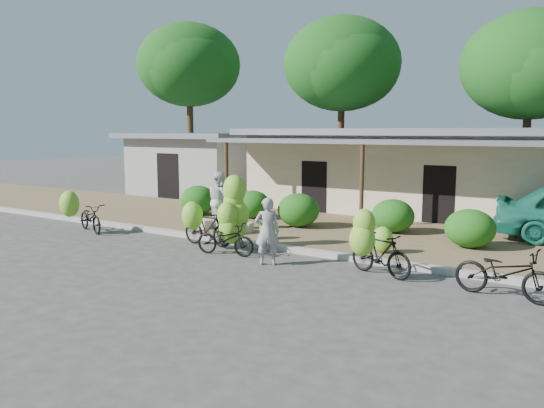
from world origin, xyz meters
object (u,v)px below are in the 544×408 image
(bike_far_left, at_px, (86,214))
(bike_right, at_px, (375,248))
(bike_far_right, at_px, (505,273))
(sack_near, at_px, (239,227))
(tree_back_left, at_px, (188,64))
(sack_far, at_px, (202,223))
(tree_far_center, at_px, (340,63))
(tree_center_right, at_px, (527,63))
(bike_center, at_px, (230,222))
(bike_left, at_px, (204,225))
(vendor, at_px, (267,231))
(bystander, at_px, (220,200))

(bike_far_left, xyz_separation_m, bike_right, (9.88, 0.05, 0.08))
(bike_far_right, bearing_deg, sack_near, 81.51)
(tree_back_left, xyz_separation_m, sack_far, (9.44, -10.11, -6.76))
(tree_far_center, xyz_separation_m, bike_far_right, (10.98, -15.30, -6.35))
(tree_center_right, height_order, sack_near, tree_center_right)
(tree_back_left, distance_m, tree_center_right, 17.37)
(tree_back_left, xyz_separation_m, sack_near, (10.86, -10.01, -6.75))
(tree_far_center, distance_m, bike_center, 16.71)
(tree_far_center, xyz_separation_m, bike_left, (3.00, -14.85, -6.24))
(tree_back_left, bearing_deg, vendor, -42.74)
(tree_far_center, relative_size, sack_far, 12.29)
(bike_far_right, bearing_deg, bike_center, 95.20)
(tree_center_right, bearing_deg, tree_far_center, -176.82)
(tree_center_right, relative_size, bike_right, 4.97)
(tree_back_left, xyz_separation_m, bystander, (10.07, -9.94, -5.98))
(tree_back_left, height_order, bike_far_left, tree_back_left)
(tree_far_center, relative_size, bike_far_right, 4.58)
(tree_back_left, relative_size, bike_far_right, 4.59)
(tree_center_right, bearing_deg, sack_far, -119.07)
(tree_center_right, xyz_separation_m, bike_left, (-6.00, -15.35, -5.66))
(sack_near, bearing_deg, bike_far_right, -15.77)
(bystander, bearing_deg, vendor, 176.30)
(tree_center_right, xyz_separation_m, sack_near, (-6.14, -13.51, -6.00))
(tree_back_left, bearing_deg, bike_center, -44.91)
(bike_right, bearing_deg, bystander, 86.54)
(bike_left, relative_size, sack_far, 2.25)
(tree_back_left, relative_size, bike_left, 5.48)
(tree_back_left, xyz_separation_m, bike_right, (16.27, -12.23, -6.36))
(bike_center, height_order, bike_right, bike_center)
(tree_back_left, relative_size, tree_far_center, 1.00)
(tree_far_center, xyz_separation_m, bystander, (2.07, -12.94, -5.81))
(bike_far_left, bearing_deg, bike_center, -68.29)
(tree_far_center, bearing_deg, sack_far, -83.74)
(bike_center, relative_size, sack_near, 2.46)
(tree_far_center, bearing_deg, vendor, -70.15)
(bike_center, bearing_deg, tree_far_center, 5.38)
(bike_center, relative_size, vendor, 1.25)
(vendor, bearing_deg, tree_back_left, -74.74)
(bike_center, bearing_deg, sack_far, 43.93)
(tree_back_left, relative_size, bike_center, 4.42)
(tree_center_right, distance_m, sack_near, 16.00)
(tree_far_center, height_order, vendor, tree_far_center)
(vendor, bearing_deg, bike_center, -51.55)
(tree_far_center, xyz_separation_m, vendor, (5.63, -15.60, -6.02))
(bike_left, distance_m, vendor, 2.74)
(sack_near, bearing_deg, bike_center, -59.05)
(bike_far_left, height_order, bystander, bystander)
(bike_right, xyz_separation_m, bike_far_right, (2.71, -0.07, -0.16))
(tree_center_right, height_order, bike_center, tree_center_right)
(bike_center, distance_m, vendor, 1.64)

